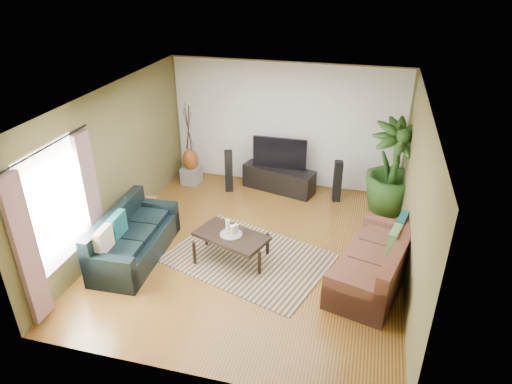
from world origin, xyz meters
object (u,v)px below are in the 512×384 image
(television, at_px, (280,153))
(sofa_left, at_px, (134,235))
(speaker_right, at_px, (337,181))
(pedestal, at_px, (191,175))
(sofa_right, at_px, (374,258))
(speaker_left, at_px, (229,171))
(coffee_table, at_px, (231,247))
(side_table, at_px, (144,212))
(vase, at_px, (190,160))
(potted_plant, at_px, (393,168))
(tv_stand, at_px, (279,179))

(television, bearing_deg, sofa_left, -120.67)
(speaker_right, bearing_deg, pedestal, 167.01)
(sofa_right, distance_m, speaker_right, 2.67)
(speaker_left, height_order, pedestal, speaker_left)
(sofa_left, bearing_deg, television, -32.80)
(coffee_table, height_order, side_table, coffee_table)
(speaker_left, distance_m, vase, 0.94)
(potted_plant, bearing_deg, speaker_right, 172.62)
(sofa_right, distance_m, coffee_table, 2.31)
(speaker_left, distance_m, side_table, 2.08)
(speaker_left, xyz_separation_m, vase, (-0.92, 0.13, 0.10))
(sofa_left, relative_size, pedestal, 5.04)
(pedestal, bearing_deg, television, 5.21)
(vase, bearing_deg, pedestal, 0.00)
(pedestal, bearing_deg, coffee_table, -55.84)
(speaker_left, relative_size, potted_plant, 0.49)
(speaker_left, bearing_deg, potted_plant, -20.10)
(pedestal, relative_size, side_table, 0.81)
(coffee_table, distance_m, speaker_left, 2.56)
(television, distance_m, speaker_right, 1.34)
(sofa_right, xyz_separation_m, speaker_left, (-3.11, 2.42, 0.03))
(coffee_table, bearing_deg, potted_plant, 63.28)
(tv_stand, bearing_deg, sofa_right, -37.73)
(sofa_right, xyz_separation_m, tv_stand, (-2.07, 2.71, -0.16))
(pedestal, height_order, side_table, side_table)
(tv_stand, bearing_deg, coffee_table, -80.05)
(coffee_table, height_order, vase, vase)
(coffee_table, distance_m, vase, 3.10)
(television, bearing_deg, coffee_table, -94.93)
(side_table, bearing_deg, sofa_left, -70.07)
(pedestal, xyz_separation_m, vase, (0.00, 0.00, 0.37))
(speaker_left, relative_size, speaker_right, 1.04)
(speaker_right, bearing_deg, sofa_right, -85.25)
(tv_stand, distance_m, vase, 2.00)
(sofa_right, xyz_separation_m, television, (-2.07, 2.73, 0.44))
(speaker_right, bearing_deg, tv_stand, 159.56)
(tv_stand, distance_m, potted_plant, 2.42)
(potted_plant, xyz_separation_m, vase, (-4.27, 0.14, -0.37))
(sofa_right, relative_size, vase, 4.12)
(speaker_left, height_order, speaker_right, speaker_left)
(coffee_table, distance_m, tv_stand, 2.72)
(television, distance_m, vase, 2.00)
(tv_stand, bearing_deg, vase, -160.45)
(coffee_table, bearing_deg, speaker_right, 79.28)
(sofa_left, xyz_separation_m, speaker_right, (3.08, 2.88, 0.02))
(speaker_left, bearing_deg, sofa_right, -57.72)
(tv_stand, height_order, pedestal, tv_stand)
(coffee_table, relative_size, television, 1.04)
(speaker_right, height_order, pedestal, speaker_right)
(pedestal, bearing_deg, speaker_right, -0.17)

